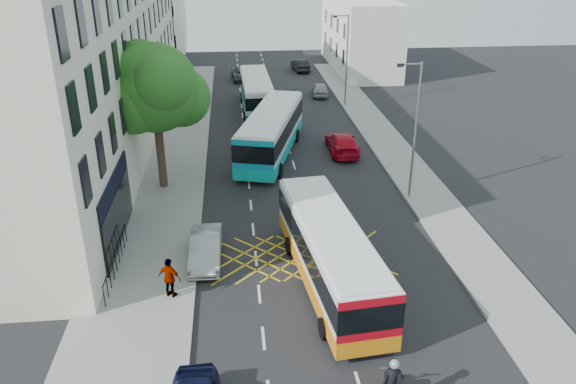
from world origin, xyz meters
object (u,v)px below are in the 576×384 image
object	(u,v)px
parked_car_silver	(206,248)
bus_near	(330,253)
bus_far	(256,93)
lamp_far	(346,56)
red_hatchback	(342,143)
lamp_near	(414,125)
distant_car_dark	(300,65)
distant_car_grey	(243,74)
bus_mid	(271,132)
street_tree	(154,89)
pedestrian_far	(170,278)
distant_car_silver	(320,89)

from	to	relation	value
parked_car_silver	bus_near	bearing A→B (deg)	-23.30
bus_far	parked_car_silver	xyz separation A→B (m)	(-3.74, -25.57, -0.88)
lamp_far	red_hatchback	size ratio (longest dim) A/B	1.61
lamp_near	distant_car_dark	xyz separation A→B (m)	(-2.23, 35.05, -3.94)
bus_near	distant_car_grey	distance (m)	39.86
bus_mid	bus_far	world-z (taller)	bus_mid
street_tree	bus_near	distance (m)	15.03
bus_near	red_hatchback	distance (m)	17.06
distant_car_grey	pedestrian_far	world-z (taller)	pedestrian_far
bus_near	bus_mid	xyz separation A→B (m)	(-1.37, 16.57, 0.12)
lamp_near	distant_car_grey	size ratio (longest dim) A/B	1.70
street_tree	bus_far	size ratio (longest dim) A/B	0.83
bus_far	pedestrian_far	size ratio (longest dim) A/B	5.76
distant_car_silver	distant_car_dark	bearing A→B (deg)	-82.08
lamp_far	parked_car_silver	xyz separation A→B (m)	(-11.80, -25.95, -3.93)
distant_car_silver	pedestrian_far	size ratio (longest dim) A/B	2.03
lamp_far	distant_car_dark	distance (m)	15.72
bus_far	street_tree	bearing A→B (deg)	-112.88
lamp_far	distant_car_dark	world-z (taller)	lamp_far
distant_car_dark	red_hatchback	bearing A→B (deg)	82.30
street_tree	bus_mid	xyz separation A→B (m)	(7.13, 5.10, -4.58)
bus_near	red_hatchback	size ratio (longest dim) A/B	2.21
pedestrian_far	distant_car_dark	bearing A→B (deg)	-76.58
parked_car_silver	red_hatchback	xyz separation A→B (m)	(9.35, 14.07, 0.04)
red_hatchback	pedestrian_far	size ratio (longest dim) A/B	2.69
bus_near	red_hatchback	world-z (taller)	bus_near
bus_mid	parked_car_silver	world-z (taller)	bus_mid
red_hatchback	distant_car_silver	distance (m)	15.86
distant_car_silver	distant_car_dark	distance (m)	11.12
distant_car_grey	pedestrian_far	distance (m)	40.44
lamp_far	distant_car_grey	bearing A→B (deg)	128.64
distant_car_grey	bus_far	bearing A→B (deg)	-89.36
bus_mid	bus_near	bearing A→B (deg)	-69.61
distant_car_silver	street_tree	bearing A→B (deg)	62.89
lamp_far	bus_near	bearing A→B (deg)	-102.27
street_tree	lamp_far	world-z (taller)	street_tree
parked_car_silver	lamp_far	bearing A→B (deg)	66.78
lamp_far	bus_mid	xyz separation A→B (m)	(-7.57, -11.93, -2.90)
lamp_far	distant_car_grey	distance (m)	14.93
street_tree	red_hatchback	xyz separation A→B (m)	(12.26, 5.15, -5.57)
lamp_far	bus_far	xyz separation A→B (m)	(-8.05, -0.38, -3.05)
bus_near	distant_car_dark	world-z (taller)	bus_near
bus_near	distant_car_silver	bearing A→B (deg)	76.01
lamp_far	bus_far	distance (m)	8.62
lamp_near	bus_far	world-z (taller)	lamp_near
pedestrian_far	lamp_near	bearing A→B (deg)	-118.37
red_hatchback	distant_car_dark	xyz separation A→B (m)	(0.21, 26.94, -0.05)
parked_car_silver	pedestrian_far	size ratio (longest dim) A/B	2.25
distant_car_dark	bus_mid	bearing A→B (deg)	71.55
lamp_far	distant_car_silver	xyz separation A→B (m)	(-1.63, 3.95, -3.98)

